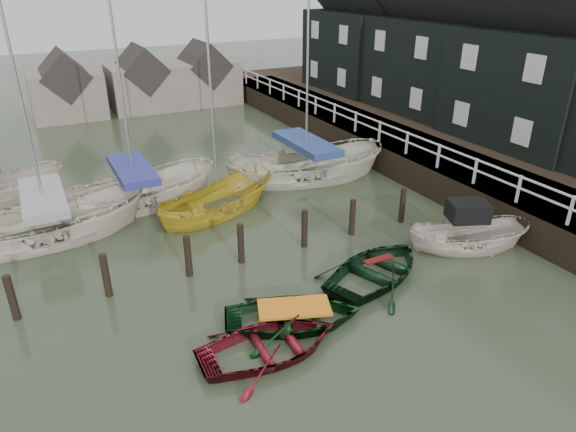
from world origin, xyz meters
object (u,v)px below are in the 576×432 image
rowboat_green (294,323)px  sailboat_c (218,210)px  rowboat_red (271,353)px  sailboat_b (137,204)px  motorboat (466,246)px  sailboat_a (52,237)px  rowboat_dkgreen (377,277)px  sailboat_d (306,177)px

rowboat_green → sailboat_c: 8.06m
rowboat_red → sailboat_b: bearing=7.7°
motorboat → sailboat_a: (-12.89, 7.54, -0.04)m
rowboat_red → sailboat_c: sailboat_c is taller
rowboat_red → rowboat_green: 1.37m
rowboat_green → sailboat_a: bearing=53.1°
rowboat_dkgreen → sailboat_b: size_ratio=0.34×
sailboat_b → sailboat_d: sailboat_b is taller
motorboat → sailboat_d: size_ratio=0.37×
rowboat_dkgreen → sailboat_d: (2.24, 8.66, 0.06)m
motorboat → sailboat_b: size_ratio=0.36×
rowboat_dkgreen → motorboat: size_ratio=0.93×
sailboat_c → rowboat_green: bearing=153.2°
rowboat_dkgreen → sailboat_c: 7.64m
rowboat_green → sailboat_d: 11.11m
rowboat_red → rowboat_dkgreen: bearing=-67.1°
rowboat_dkgreen → sailboat_b: 10.70m
sailboat_b → motorboat: bearing=-136.5°
sailboat_a → sailboat_c: bearing=-97.4°
sailboat_b → rowboat_dkgreen: bearing=-151.6°
motorboat → sailboat_c: size_ratio=0.42×
rowboat_green → sailboat_c: bearing=14.8°
sailboat_d → rowboat_red: bearing=160.0°
rowboat_dkgreen → sailboat_d: size_ratio=0.34×
rowboat_red → sailboat_d: sailboat_d is taller
rowboat_green → sailboat_b: bearing=32.0°
sailboat_b → rowboat_green: bearing=-171.0°
sailboat_b → sailboat_a: bearing=111.1°
sailboat_a → sailboat_d: sailboat_d is taller
rowboat_red → sailboat_c: size_ratio=0.35×
rowboat_dkgreen → sailboat_a: bearing=29.2°
sailboat_d → sailboat_b: bearing=99.6°
motorboat → sailboat_c: 9.66m
sailboat_a → sailboat_c: sailboat_a is taller
rowboat_dkgreen → motorboat: motorboat is taller
rowboat_dkgreen → sailboat_a: sailboat_a is taller
motorboat → rowboat_red: bearing=125.0°
sailboat_a → rowboat_red: bearing=-157.6°
rowboat_red → sailboat_a: (-4.40, 9.34, 0.06)m
rowboat_green → rowboat_red: bearing=146.5°
rowboat_green → sailboat_c: sailboat_c is taller
sailboat_b → sailboat_c: 3.48m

